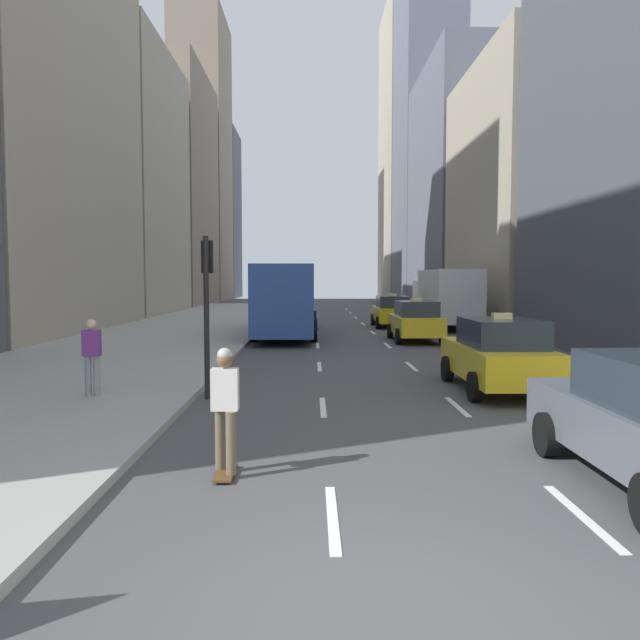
{
  "coord_description": "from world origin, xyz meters",
  "views": [
    {
      "loc": [
        -0.43,
        -4.79,
        2.66
      ],
      "look_at": [
        -0.17,
        14.85,
        1.37
      ],
      "focal_mm": 35.0,
      "sensor_mm": 36.0,
      "label": 1
    }
  ],
  "objects_px": {
    "box_truck": "(445,297)",
    "traffic_light_pole": "(207,290)",
    "pedestrian_mid_block": "(92,353)",
    "skateboarder": "(225,406)",
    "taxi_lead": "(416,321)",
    "taxi_second": "(499,354)",
    "taxi_third": "(392,311)",
    "city_bus": "(287,298)"
  },
  "relations": [
    {
      "from": "taxi_lead",
      "to": "traffic_light_pole",
      "type": "bearing_deg",
      "value": -118.04
    },
    {
      "from": "taxi_lead",
      "to": "pedestrian_mid_block",
      "type": "height_order",
      "value": "taxi_lead"
    },
    {
      "from": "traffic_light_pole",
      "to": "city_bus",
      "type": "bearing_deg",
      "value": 85.85
    },
    {
      "from": "city_bus",
      "to": "pedestrian_mid_block",
      "type": "xyz_separation_m",
      "value": [
        -3.55,
        -16.12,
        -0.72
      ]
    },
    {
      "from": "taxi_lead",
      "to": "pedestrian_mid_block",
      "type": "xyz_separation_m",
      "value": [
        -9.16,
        -13.12,
        0.19
      ]
    },
    {
      "from": "box_truck",
      "to": "taxi_second",
      "type": "bearing_deg",
      "value": -98.35
    },
    {
      "from": "taxi_second",
      "to": "taxi_lead",
      "type": "bearing_deg",
      "value": 90.0
    },
    {
      "from": "taxi_lead",
      "to": "box_truck",
      "type": "bearing_deg",
      "value": 68.78
    },
    {
      "from": "box_truck",
      "to": "city_bus",
      "type": "bearing_deg",
      "value": -153.4
    },
    {
      "from": "box_truck",
      "to": "traffic_light_pole",
      "type": "bearing_deg",
      "value": -115.66
    },
    {
      "from": "box_truck",
      "to": "skateboarder",
      "type": "xyz_separation_m",
      "value": [
        -8.4,
        -25.41,
        -0.75
      ]
    },
    {
      "from": "taxi_third",
      "to": "skateboarder",
      "type": "xyz_separation_m",
      "value": [
        -5.6,
        -26.11,
        0.08
      ]
    },
    {
      "from": "box_truck",
      "to": "traffic_light_pole",
      "type": "relative_size",
      "value": 2.33
    },
    {
      "from": "city_bus",
      "to": "box_truck",
      "type": "relative_size",
      "value": 1.38
    },
    {
      "from": "taxi_second",
      "to": "city_bus",
      "type": "height_order",
      "value": "city_bus"
    },
    {
      "from": "taxi_third",
      "to": "city_bus",
      "type": "distance_m",
      "value": 7.52
    },
    {
      "from": "taxi_third",
      "to": "box_truck",
      "type": "relative_size",
      "value": 0.52
    },
    {
      "from": "taxi_third",
      "to": "box_truck",
      "type": "bearing_deg",
      "value": -14.14
    },
    {
      "from": "taxi_third",
      "to": "pedestrian_mid_block",
      "type": "bearing_deg",
      "value": -113.53
    },
    {
      "from": "box_truck",
      "to": "skateboarder",
      "type": "relative_size",
      "value": 4.81
    },
    {
      "from": "taxi_lead",
      "to": "skateboarder",
      "type": "relative_size",
      "value": 2.52
    },
    {
      "from": "taxi_lead",
      "to": "city_bus",
      "type": "xyz_separation_m",
      "value": [
        -5.61,
        3.0,
        0.91
      ]
    },
    {
      "from": "taxi_second",
      "to": "box_truck",
      "type": "xyz_separation_m",
      "value": [
        2.8,
        19.07,
        0.83
      ]
    },
    {
      "from": "taxi_lead",
      "to": "city_bus",
      "type": "distance_m",
      "value": 6.43
    },
    {
      "from": "taxi_third",
      "to": "skateboarder",
      "type": "bearing_deg",
      "value": -102.09
    },
    {
      "from": "skateboarder",
      "to": "pedestrian_mid_block",
      "type": "relative_size",
      "value": 1.06
    },
    {
      "from": "pedestrian_mid_block",
      "to": "traffic_light_pole",
      "type": "height_order",
      "value": "traffic_light_pole"
    },
    {
      "from": "taxi_lead",
      "to": "skateboarder",
      "type": "distance_m",
      "value": 19.04
    },
    {
      "from": "city_bus",
      "to": "pedestrian_mid_block",
      "type": "distance_m",
      "value": 16.52
    },
    {
      "from": "skateboarder",
      "to": "box_truck",
      "type": "bearing_deg",
      "value": 71.72
    },
    {
      "from": "city_bus",
      "to": "pedestrian_mid_block",
      "type": "height_order",
      "value": "city_bus"
    },
    {
      "from": "taxi_lead",
      "to": "taxi_second",
      "type": "xyz_separation_m",
      "value": [
        0.0,
        -11.86,
        0.0
      ]
    },
    {
      "from": "skateboarder",
      "to": "taxi_lead",
      "type": "bearing_deg",
      "value": 72.91
    },
    {
      "from": "taxi_third",
      "to": "skateboarder",
      "type": "relative_size",
      "value": 2.52
    },
    {
      "from": "skateboarder",
      "to": "traffic_light_pole",
      "type": "height_order",
      "value": "traffic_light_pole"
    },
    {
      "from": "box_truck",
      "to": "skateboarder",
      "type": "height_order",
      "value": "box_truck"
    },
    {
      "from": "taxi_lead",
      "to": "pedestrian_mid_block",
      "type": "distance_m",
      "value": 16.0
    },
    {
      "from": "skateboarder",
      "to": "city_bus",
      "type": "bearing_deg",
      "value": 90.05
    },
    {
      "from": "city_bus",
      "to": "box_truck",
      "type": "bearing_deg",
      "value": 26.6
    },
    {
      "from": "taxi_second",
      "to": "traffic_light_pole",
      "type": "relative_size",
      "value": 1.22
    },
    {
      "from": "pedestrian_mid_block",
      "to": "traffic_light_pole",
      "type": "bearing_deg",
      "value": 10.53
    },
    {
      "from": "pedestrian_mid_block",
      "to": "taxi_third",
      "type": "bearing_deg",
      "value": 66.47
    }
  ]
}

